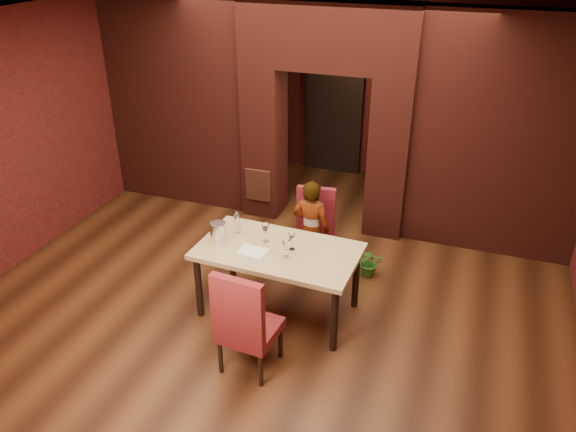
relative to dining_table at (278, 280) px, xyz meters
name	(u,v)px	position (x,y,z in m)	size (l,w,h in m)	color
floor	(277,289)	(-0.17, 0.39, -0.42)	(8.00, 8.00, 0.00)	#472511
ceiling	(274,23)	(-0.17, 0.39, 2.78)	(7.00, 8.00, 0.04)	silver
wall_back	(359,85)	(-0.17, 4.39, 1.18)	(7.00, 0.04, 3.20)	maroon
wall_left	(26,136)	(-3.67, 0.39, 1.18)	(0.04, 8.00, 3.20)	maroon
pillar_left	(265,141)	(-1.12, 2.39, 0.73)	(0.55, 0.55, 2.30)	maroon
pillar_right	(390,157)	(0.78, 2.39, 0.73)	(0.55, 0.55, 2.30)	maroon
lintel	(329,36)	(-0.17, 2.39, 2.33)	(2.45, 0.55, 0.90)	maroon
wing_wall_left	(179,103)	(-2.53, 2.39, 1.18)	(2.27, 0.35, 3.20)	maroon
wing_wall_right	(501,139)	(2.20, 2.39, 1.18)	(2.27, 0.35, 3.20)	maroon
vent_panel	(258,185)	(-1.12, 2.10, 0.13)	(0.40, 0.03, 0.50)	#A54D2F
rear_door	(334,115)	(-0.57, 4.33, 0.63)	(0.90, 0.08, 2.10)	black
rear_door_frame	(334,115)	(-0.57, 4.29, 0.63)	(1.02, 0.04, 2.22)	black
dining_table	(278,280)	(0.00, 0.00, 0.00)	(1.80, 1.01, 0.85)	tan
chair_far	(313,234)	(0.11, 0.96, 0.13)	(0.50, 0.50, 1.10)	maroon
chair_near	(250,318)	(0.06, -0.95, 0.18)	(0.54, 0.54, 1.20)	maroon
person_seated	(311,229)	(0.11, 0.87, 0.24)	(0.48, 0.32, 1.32)	silver
wine_glass_a	(266,233)	(-0.19, 0.11, 0.53)	(0.09, 0.09, 0.22)	white
wine_glass_b	(292,242)	(0.15, 0.05, 0.52)	(0.08, 0.08, 0.20)	white
wine_glass_c	(286,249)	(0.14, -0.13, 0.53)	(0.09, 0.09, 0.21)	white
tasting_sheet	(253,251)	(-0.25, -0.14, 0.42)	(0.31, 0.23, 0.00)	silver
wine_bucket	(218,232)	(-0.71, -0.05, 0.54)	(0.19, 0.19, 0.23)	silver
water_bottle	(237,222)	(-0.58, 0.19, 0.56)	(0.06, 0.06, 0.27)	silver
potted_plant	(370,263)	(0.85, 1.10, -0.23)	(0.34, 0.29, 0.38)	#2B6A1D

